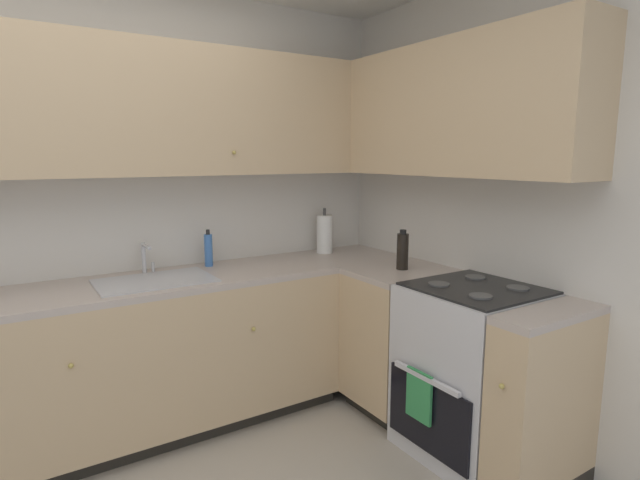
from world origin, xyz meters
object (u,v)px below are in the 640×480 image
Objects in this scene: oven_range at (473,370)px; soap_bottle at (208,250)px; oil_bottle at (403,251)px; paper_towel_roll at (325,234)px.

oven_range is 4.56× the size of soap_bottle.
oil_bottle reaches higher than soap_bottle.
oven_range is at bearing -88.10° from oil_bottle.
paper_towel_roll reaches higher than oil_bottle.
oil_bottle is at bearing 91.90° from oven_range.
soap_bottle is 0.85m from paper_towel_roll.
soap_bottle is at bearing 127.43° from oven_range.
oil_bottle is (0.11, -0.70, -0.02)m from paper_towel_roll.
paper_towel_roll is at bearing 95.77° from oven_range.
oven_range is 3.21× the size of paper_towel_roll.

